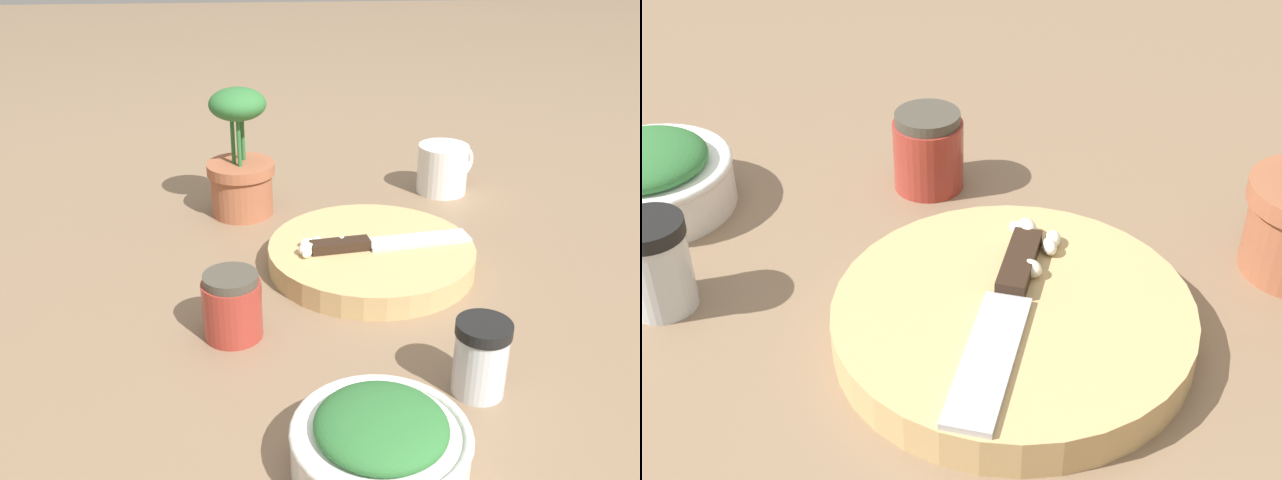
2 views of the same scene
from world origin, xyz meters
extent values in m
plane|color=#7F664C|center=(0.00, 0.00, 0.00)|extent=(5.00, 5.00, 0.00)
cylinder|color=tan|center=(0.06, -0.05, 0.02)|extent=(0.26, 0.26, 0.03)
cube|color=black|center=(0.05, -0.01, 0.04)|extent=(0.03, 0.08, 0.01)
cube|color=#B2B2B7|center=(0.07, -0.12, 0.03)|extent=(0.05, 0.14, 0.01)
ellipsoid|color=silver|center=(0.06, 0.02, 0.04)|extent=(0.02, 0.02, 0.01)
ellipsoid|color=white|center=(0.06, -0.02, 0.04)|extent=(0.02, 0.02, 0.01)
ellipsoid|color=silver|center=(0.03, 0.03, 0.04)|extent=(0.02, 0.02, 0.01)
ellipsoid|color=#F1DECA|center=(0.04, 0.03, 0.04)|extent=(0.02, 0.03, 0.02)
ellipsoid|color=silver|center=(0.06, 0.03, 0.04)|extent=(0.02, 0.02, 0.01)
cylinder|color=silver|center=(-0.30, -0.01, 0.02)|extent=(0.15, 0.15, 0.04)
torus|color=silver|center=(-0.30, -0.01, 0.04)|extent=(0.15, 0.15, 0.01)
ellipsoid|color=#2D6B33|center=(-0.30, -0.01, 0.05)|extent=(0.11, 0.11, 0.03)
cylinder|color=silver|center=(-0.20, -0.12, 0.03)|extent=(0.05, 0.05, 0.07)
cylinder|color=black|center=(-0.20, -0.12, 0.07)|extent=(0.05, 0.05, 0.01)
cylinder|color=silver|center=(0.31, -0.20, 0.04)|extent=(0.08, 0.08, 0.08)
torus|color=silver|center=(0.33, -0.24, 0.04)|extent=(0.04, 0.05, 0.05)
cylinder|color=#9E3328|center=(-0.08, 0.12, 0.03)|extent=(0.06, 0.06, 0.06)
cylinder|color=#474238|center=(-0.08, 0.12, 0.07)|extent=(0.06, 0.06, 0.01)
cylinder|color=#A35B3D|center=(0.24, 0.11, 0.04)|extent=(0.09, 0.09, 0.08)
cylinder|color=#A35B3D|center=(0.24, 0.11, 0.07)|extent=(0.10, 0.10, 0.02)
ellipsoid|color=#2D6B33|center=(0.24, 0.11, 0.17)|extent=(0.08, 0.08, 0.05)
cylinder|color=#2D6B33|center=(0.23, 0.11, 0.12)|extent=(0.01, 0.01, 0.09)
cylinder|color=#2D6B33|center=(0.24, 0.12, 0.12)|extent=(0.01, 0.01, 0.09)
cylinder|color=#2D6B33|center=(0.26, 0.11, 0.12)|extent=(0.01, 0.01, 0.09)
camera|label=1|loc=(-0.74, 0.07, 0.43)|focal=40.00mm
camera|label=2|loc=(0.22, -0.52, 0.44)|focal=50.00mm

